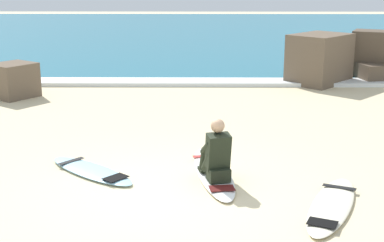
{
  "coord_description": "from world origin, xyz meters",
  "views": [
    {
      "loc": [
        0.42,
        -7.35,
        3.07
      ],
      "look_at": [
        0.35,
        1.94,
        0.55
      ],
      "focal_mm": 50.62,
      "sensor_mm": 36.0,
      "label": 1
    }
  ],
  "objects_px": {
    "surfboard_spare_near": "(91,171)",
    "surfer_seated": "(216,155)",
    "shoreline_rock": "(14,80)",
    "surfboard_spare_far": "(332,205)",
    "surfboard_main": "(213,172)"
  },
  "relations": [
    {
      "from": "surfboard_spare_near",
      "to": "surfer_seated",
      "type": "bearing_deg",
      "value": -11.6
    },
    {
      "from": "surfer_seated",
      "to": "shoreline_rock",
      "type": "distance_m",
      "value": 7.77
    },
    {
      "from": "surfboard_spare_far",
      "to": "shoreline_rock",
      "type": "xyz_separation_m",
      "value": [
        -6.56,
        6.84,
        0.4
      ]
    },
    {
      "from": "surfer_seated",
      "to": "surfboard_spare_far",
      "type": "xyz_separation_m",
      "value": [
        1.55,
        -0.9,
        -0.4
      ]
    },
    {
      "from": "surfer_seated",
      "to": "surfboard_spare_near",
      "type": "relative_size",
      "value": 0.54
    },
    {
      "from": "surfboard_spare_near",
      "to": "surfboard_spare_far",
      "type": "bearing_deg",
      "value": -20.33
    },
    {
      "from": "surfer_seated",
      "to": "shoreline_rock",
      "type": "bearing_deg",
      "value": 130.17
    },
    {
      "from": "surfboard_spare_near",
      "to": "shoreline_rock",
      "type": "relative_size",
      "value": 1.76
    },
    {
      "from": "surfboard_main",
      "to": "surfer_seated",
      "type": "distance_m",
      "value": 0.54
    },
    {
      "from": "surfer_seated",
      "to": "surfboard_spare_near",
      "type": "height_order",
      "value": "surfer_seated"
    },
    {
      "from": "surfboard_spare_far",
      "to": "surfboard_spare_near",
      "type": "bearing_deg",
      "value": 159.67
    },
    {
      "from": "surfboard_spare_near",
      "to": "shoreline_rock",
      "type": "height_order",
      "value": "shoreline_rock"
    },
    {
      "from": "surfboard_main",
      "to": "surfer_seated",
      "type": "relative_size",
      "value": 2.61
    },
    {
      "from": "surfer_seated",
      "to": "surfboard_spare_far",
      "type": "bearing_deg",
      "value": -30.23
    },
    {
      "from": "surfboard_main",
      "to": "shoreline_rock",
      "type": "xyz_separation_m",
      "value": [
        -4.98,
        5.58,
        0.41
      ]
    }
  ]
}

